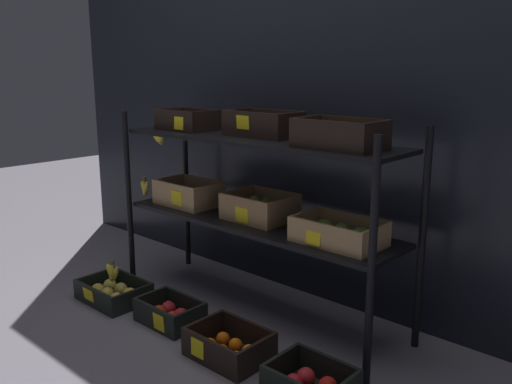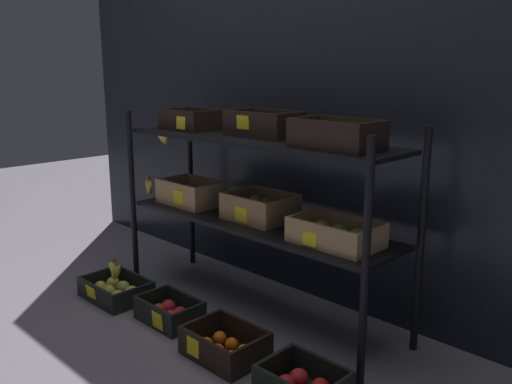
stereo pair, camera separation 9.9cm
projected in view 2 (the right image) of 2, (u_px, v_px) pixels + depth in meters
The scene contains 7 objects.
ground_plane at pixel (256, 310), 2.75m from camera, with size 10.00×10.00×0.00m, color slate.
storefront_wall at pixel (311, 94), 2.79m from camera, with size 3.94×0.12×2.16m, color black.
display_rack at pixel (257, 180), 2.59m from camera, with size 1.66×0.45×1.01m.
crate_ground_apple_gold at pixel (116, 291), 2.89m from camera, with size 0.36×0.27×0.11m.
crate_ground_apple_red at pixel (170, 312), 2.62m from camera, with size 0.32×0.22×0.12m.
crate_ground_tangerine at pixel (225, 347), 2.30m from camera, with size 0.34×0.25×0.13m.
banana_bunch_loose at pixel (115, 270), 2.85m from camera, with size 0.11×0.04×0.12m.
Camera 2 is at (1.78, -1.82, 1.21)m, focal length 37.69 mm.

